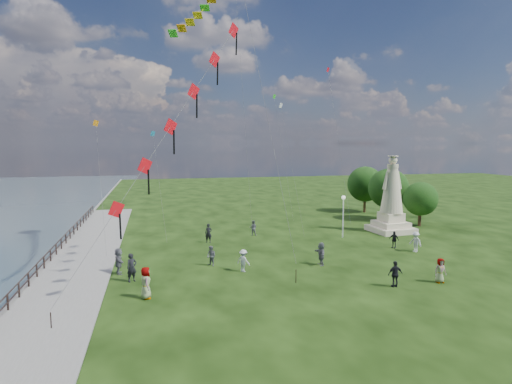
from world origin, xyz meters
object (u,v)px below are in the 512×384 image
object	(u,v)px
person_0	(132,268)
person_2	(243,261)
person_6	(209,233)
person_5	(119,261)
person_7	(253,228)
lamppost	(343,207)
person_9	(394,240)
person_10	(146,283)
statue	(391,203)
person_3	(395,274)
person_8	(416,242)
person_11	(321,254)
person_1	(211,256)
person_4	(440,271)

from	to	relation	value
person_0	person_2	bearing A→B (deg)	-25.01
person_2	person_6	distance (m)	9.66
person_0	person_6	xyz separation A→B (m)	(6.35, 10.02, -0.07)
person_0	person_2	xyz separation A→B (m)	(7.63, 0.44, -0.15)
person_5	person_7	bearing A→B (deg)	-58.00
lamppost	person_9	xyz separation A→B (m)	(2.57, -4.94, -2.22)
person_0	person_10	world-z (taller)	same
statue	person_6	xyz separation A→B (m)	(-18.96, -0.41, -2.10)
person_3	person_0	bearing A→B (deg)	-16.44
lamppost	person_2	world-z (taller)	lamppost
person_8	person_11	size ratio (longest dim) A/B	1.00
person_1	person_10	world-z (taller)	person_10
person_2	person_10	size ratio (longest dim) A/B	0.85
statue	person_1	bearing A→B (deg)	-162.53
person_3	person_10	distance (m)	15.50
person_0	person_10	xyz separation A→B (m)	(0.96, -3.43, 0.00)
person_3	person_9	size ratio (longest dim) A/B	1.13
person_7	person_1	bearing A→B (deg)	78.01
person_3	person_6	distance (m)	18.08
person_0	statue	bearing A→B (deg)	-5.93
statue	person_9	distance (m)	7.44
person_3	person_5	xyz separation A→B (m)	(-17.34, 7.01, 0.08)
person_6	person_11	bearing A→B (deg)	-32.76
person_0	person_2	world-z (taller)	person_0
lamppost	person_4	world-z (taller)	lamppost
person_9	person_6	bearing A→B (deg)	-146.62
lamppost	person_2	distance (m)	14.74
person_1	person_5	xyz separation A→B (m)	(-6.57, -0.42, 0.17)
person_6	person_8	xyz separation A→B (m)	(16.56, -7.48, -0.01)
person_8	person_9	xyz separation A→B (m)	(-1.01, 1.66, -0.12)
person_2	lamppost	bearing A→B (deg)	-97.55
person_1	person_8	distance (m)	17.31
person_6	person_8	size ratio (longest dim) A/B	1.01
person_8	lamppost	bearing A→B (deg)	-172.31
person_6	person_9	world-z (taller)	person_6
person_7	person_10	world-z (taller)	person_10
person_1	person_3	size ratio (longest dim) A/B	0.89
person_8	person_11	xyz separation A→B (m)	(-9.24, -1.81, -0.00)
lamppost	person_6	xyz separation A→B (m)	(-12.98, 0.88, -2.09)
person_3	lamppost	bearing A→B (deg)	-101.16
person_1	person_8	bearing A→B (deg)	51.76
person_7	person_11	distance (m)	11.67
person_1	person_4	size ratio (longest dim) A/B	0.92
lamppost	person_3	world-z (taller)	lamppost
person_9	person_10	world-z (taller)	person_10
lamppost	person_8	xyz separation A→B (m)	(3.57, -6.60, -2.10)
person_0	person_1	distance (m)	6.09
person_2	person_10	distance (m)	7.72
person_0	person_10	bearing A→B (deg)	-102.75
person_7	person_5	bearing A→B (deg)	57.47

